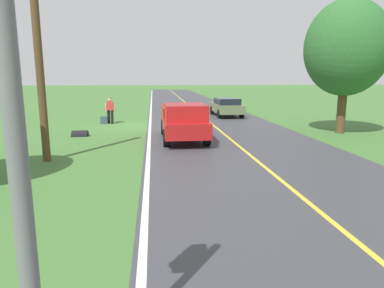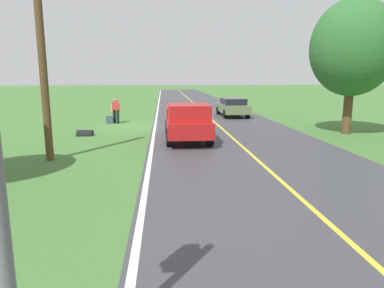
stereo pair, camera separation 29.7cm
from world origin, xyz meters
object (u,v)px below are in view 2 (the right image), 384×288
object	(u,v)px
sedan_near_oncoming	(233,107)
suitcase_carried	(110,120)
hitchhiker_walking	(116,108)
utility_pole_roadside	(42,55)
tree_far_side_near	(353,48)
pickup_truck_passing	(187,121)

from	to	relation	value
sedan_near_oncoming	suitcase_carried	bearing A→B (deg)	21.67
hitchhiker_walking	utility_pole_roadside	distance (m)	10.72
hitchhiker_walking	suitcase_carried	size ratio (longest dim) A/B	3.53
tree_far_side_near	utility_pole_roadside	world-z (taller)	utility_pole_roadside
tree_far_side_near	sedan_near_oncoming	distance (m)	10.58
pickup_truck_passing	tree_far_side_near	world-z (taller)	tree_far_side_near
sedan_near_oncoming	utility_pole_roadside	distance (m)	17.02
hitchhiker_walking	pickup_truck_passing	world-z (taller)	pickup_truck_passing
suitcase_carried	utility_pole_roadside	distance (m)	10.79
suitcase_carried	utility_pole_roadside	size ratio (longest dim) A/B	0.06
suitcase_carried	utility_pole_roadside	world-z (taller)	utility_pole_roadside
hitchhiker_walking	tree_far_side_near	size ratio (longest dim) A/B	0.25
hitchhiker_walking	sedan_near_oncoming	size ratio (longest dim) A/B	0.39
sedan_near_oncoming	utility_pole_roadside	bearing A→B (deg)	54.91
hitchhiker_walking	sedan_near_oncoming	distance (m)	9.17
suitcase_carried	sedan_near_oncoming	xyz separation A→B (m)	(-8.91, -3.54, 0.51)
tree_far_side_near	utility_pole_roadside	bearing A→B (deg)	19.12
pickup_truck_passing	sedan_near_oncoming	distance (m)	10.91
pickup_truck_passing	utility_pole_roadside	xyz separation A→B (m)	(5.40, 3.64, 2.86)
hitchhiker_walking	sedan_near_oncoming	bearing A→B (deg)	-158.08
utility_pole_roadside	tree_far_side_near	bearing A→B (deg)	-160.88
tree_far_side_near	utility_pole_roadside	xyz separation A→B (m)	(14.14, 4.90, -0.70)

